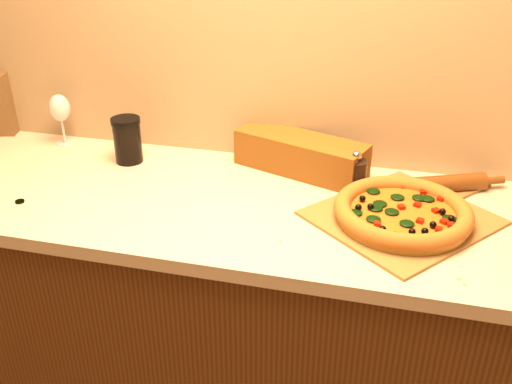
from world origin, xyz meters
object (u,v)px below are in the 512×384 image
pizza (402,212)px  dark_jar (127,140)px  pizza_peel (406,216)px  rolling_pin (441,184)px  pepper_grinder (355,174)px  wine_glass (60,109)px

pizza → dark_jar: 0.91m
pizza_peel → rolling_pin: rolling_pin is taller
pepper_grinder → dark_jar: (-0.75, 0.03, 0.02)m
pepper_grinder → wine_glass: size_ratio=0.71×
pepper_grinder → pizza: bearing=-48.1°
pizza_peel → pepper_grinder: (-0.16, 0.13, 0.05)m
pizza_peel → pizza: 0.05m
pepper_grinder → dark_jar: 0.75m
pizza → pepper_grinder: 0.22m
pizza_peel → pizza: pizza is taller
pizza_peel → dark_jar: bearing=-150.3°
pizza_peel → rolling_pin: (0.10, 0.18, 0.02)m
dark_jar → pizza: bearing=-12.1°
pizza_peel → rolling_pin: 0.20m
wine_glass → rolling_pin: bearing=-2.9°
pizza_peel → pizza: bearing=-69.0°
pizza → dark_jar: dark_jar is taller
pizza_peel → wine_glass: bearing=-151.9°
pizza_peel → rolling_pin: bearing=100.5°
pepper_grinder → dark_jar: bearing=177.7°
pizza_peel → wine_glass: (-1.20, 0.24, 0.12)m
rolling_pin → wine_glass: 1.30m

